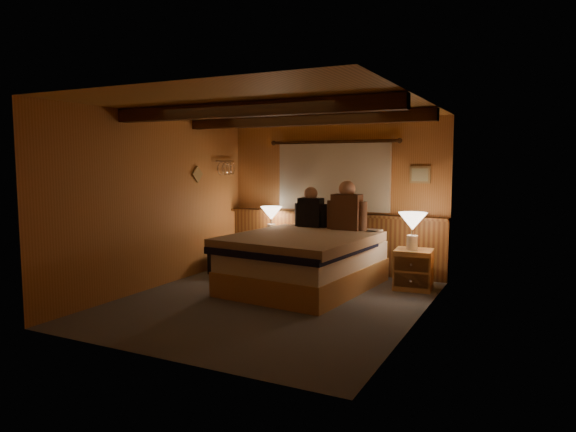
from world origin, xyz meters
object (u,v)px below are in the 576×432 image
Objects in this scene: person_left at (311,211)px; person_right at (347,210)px; lamp_right at (413,224)px; lamp_left at (271,215)px; bed at (304,260)px; nightstand_right at (413,269)px; nightstand_left at (271,252)px; duffel_bag at (228,263)px.

person_right reaches higher than person_left.
lamp_left is at bearing 171.13° from lamp_right.
person_right is at bearing 69.21° from bed.
person_left is (-1.61, 0.16, 0.73)m from nightstand_right.
nightstand_left is 2.42m from nightstand_right.
nightstand_right is at bearing 29.85° from bed.
person_left is at bearing 174.21° from lamp_right.
lamp_left is 2.41m from lamp_right.
person_right reaches higher than duffel_bag.
nightstand_right is 2.51m from lamp_left.
lamp_left is at bearing 51.46° from duffel_bag.
person_left is at bearing 169.28° from nightstand_right.
person_right is (-1.01, 0.09, 0.77)m from nightstand_right.
nightstand_left is 1.60m from person_right.
lamp_right is 0.79× the size of person_left.
lamp_left is at bearing 109.37° from nightstand_left.
lamp_left is 0.83m from person_left.
person_right reaches higher than lamp_right.
nightstand_right is 0.63m from lamp_right.
nightstand_left is 1.10× the size of lamp_right.
nightstand_left is at bearing -74.24° from lamp_left.
lamp_left is (-2.41, 0.37, 0.60)m from nightstand_right.
lamp_right is 1.60m from person_left.
lamp_right reaches higher than duffel_bag.
nightstand_left is 0.60m from lamp_left.
lamp_left is 0.91× the size of lamp_right.
nightstand_left is 1.08m from person_left.
lamp_right reaches higher than nightstand_left.
person_right is 2.05m from duffel_bag.
nightstand_right is (2.40, -0.32, -0.00)m from nightstand_left.
duffel_bag is at bearing -120.97° from nightstand_left.
lamp_right is at bearing -0.65° from duffel_bag.
lamp_right reaches higher than lamp_left.
person_left is 0.86× the size of person_right.
lamp_left is at bearing 164.68° from person_left.
nightstand_right is 0.95× the size of duffel_bag.
duffel_bag is at bearing -121.81° from lamp_left.
duffel_bag is (-1.21, -0.46, -0.83)m from person_left.
lamp_left is 1.06m from duffel_bag.
nightstand_right is at bearing 1.46° from lamp_right.
person_left is 1.54m from duffel_bag.
bed reaches higher than nightstand_right.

